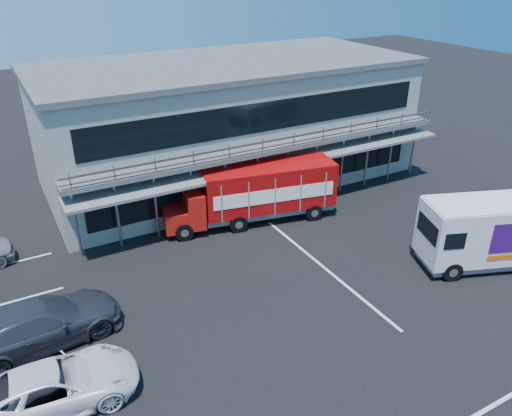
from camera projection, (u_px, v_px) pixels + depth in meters
ground at (328, 319)px, 19.60m from camera, size 120.00×120.00×0.00m
building at (227, 121)px, 30.94m from camera, size 22.40×12.00×7.30m
red_truck at (257, 191)px, 26.27m from camera, size 9.38×3.83×3.08m
white_van at (495, 232)px, 22.38m from camera, size 6.96×4.44×3.22m
parked_car_c at (54, 386)px, 15.57m from camera, size 5.32×2.69×1.44m
parked_car_d at (39, 324)px, 18.01m from camera, size 6.10×3.04×1.70m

